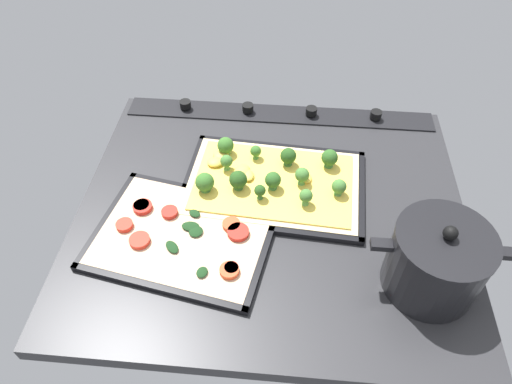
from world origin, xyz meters
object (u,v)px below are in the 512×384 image
Objects in this scene: baking_tray_front at (274,186)px; baking_tray_back at (183,237)px; broccoli_pizza at (270,179)px; veggie_pizza_back at (183,234)px; cooking_pot at (436,261)px.

baking_tray_back is at bearing 41.95° from baking_tray_front.
broccoli_pizza is at bearing -135.91° from baking_tray_back.
veggie_pizza_back is 46.56cm from cooking_pot.
baking_tray_back is 1.62× the size of cooking_pot.
cooking_pot reaches higher than broccoli_pizza.
broccoli_pizza is 37.20cm from cooking_pot.
cooking_pot is (-28.95, 21.39, 6.49)cm from baking_tray_front.
cooking_pot is (-45.85, 6.20, 6.49)cm from baking_tray_back.
veggie_pizza_back is (-0.07, -0.02, 0.74)cm from baking_tray_back.
broccoli_pizza is 1.60× the size of cooking_pot.
veggie_pizza_back is at bearing -7.73° from cooking_pot.
cooking_pot is (-29.80, 21.75, 4.81)cm from broccoli_pizza.
baking_tray_front is at bearing -36.45° from cooking_pot.
cooking_pot reaches higher than baking_tray_back.
cooking_pot is at bearing 143.87° from broccoli_pizza.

